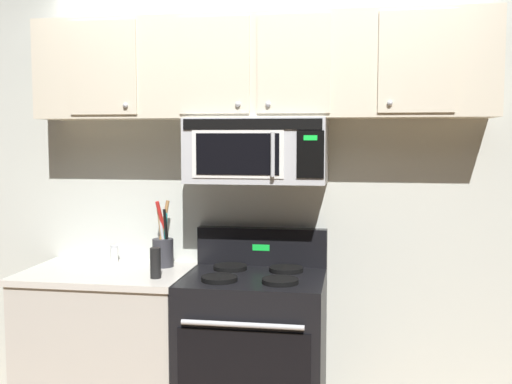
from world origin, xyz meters
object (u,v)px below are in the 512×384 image
(stove_range, at_px, (254,353))
(utensil_crock_charcoal, at_px, (163,247))
(salt_shaker, at_px, (114,254))
(pepper_mill, at_px, (155,263))
(over_range_microwave, at_px, (257,150))

(stove_range, distance_m, utensil_crock_charcoal, 0.80)
(utensil_crock_charcoal, bearing_deg, stove_range, -15.19)
(salt_shaker, relative_size, pepper_mill, 0.62)
(utensil_crock_charcoal, bearing_deg, over_range_microwave, -3.63)
(stove_range, relative_size, pepper_mill, 6.87)
(salt_shaker, xyz_separation_m, pepper_mill, (0.38, -0.36, 0.03))
(over_range_microwave, relative_size, salt_shaker, 7.56)
(salt_shaker, distance_m, pepper_mill, 0.52)
(stove_range, height_order, utensil_crock_charcoal, utensil_crock_charcoal)
(salt_shaker, bearing_deg, pepper_mill, -43.46)
(over_range_microwave, distance_m, pepper_mill, 0.82)
(stove_range, xyz_separation_m, salt_shaker, (-0.89, 0.22, 0.48))
(over_range_microwave, bearing_deg, pepper_mill, -153.54)
(utensil_crock_charcoal, xyz_separation_m, salt_shaker, (-0.33, 0.07, -0.07))
(stove_range, bearing_deg, utensil_crock_charcoal, 164.81)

